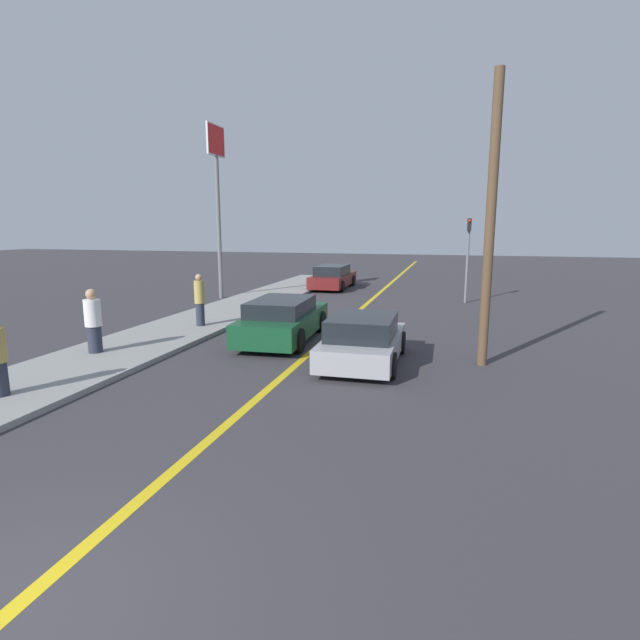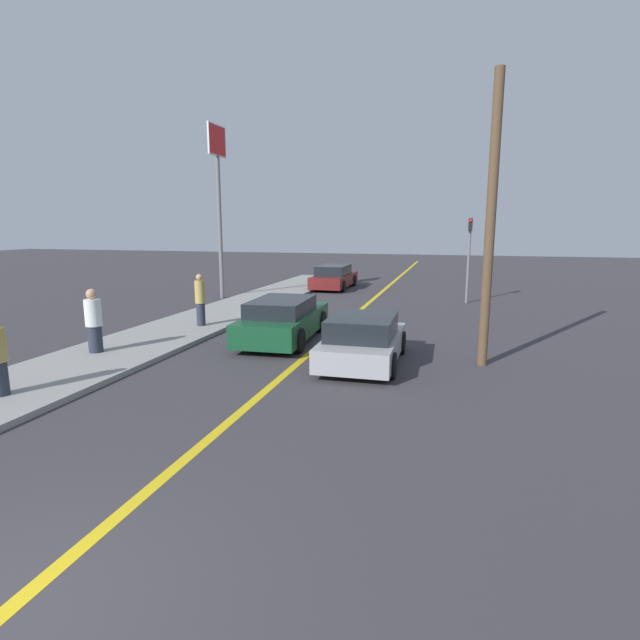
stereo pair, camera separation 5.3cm
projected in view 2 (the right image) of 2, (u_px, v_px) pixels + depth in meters
The scene contains 10 objects.
road_center_line at pixel (363, 308), 21.45m from camera, with size 0.20×60.00×0.01m.
sidewalk_left at pixel (225, 312), 20.04m from camera, with size 3.01×30.27×0.13m.
car_near_right_lane at pixel (363, 340), 12.74m from camera, with size 1.97×3.88×1.26m.
car_ahead_center at pixel (283, 320), 15.34m from camera, with size 2.11×4.76×1.31m.
car_far_distant at pixel (334, 277), 28.15m from camera, with size 1.89×4.75×1.32m.
pedestrian_mid_group at pixel (94, 321), 13.33m from camera, with size 0.43×0.43×1.72m.
pedestrian_far_standing at pixel (200, 300), 16.91m from camera, with size 0.34×0.34×1.76m.
traffic_light at pixel (469, 251), 22.46m from camera, with size 0.18×0.40×3.82m.
roadside_sign at pixel (218, 174), 23.41m from camera, with size 0.20×1.68×8.10m.
utility_pole at pixel (490, 224), 12.05m from camera, with size 0.24×0.24×7.08m.
Camera 2 is at (3.84, -2.90, 3.49)m, focal length 28.00 mm.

